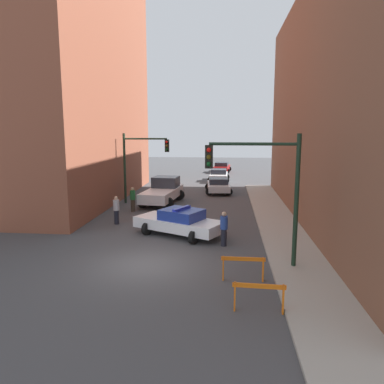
{
  "coord_description": "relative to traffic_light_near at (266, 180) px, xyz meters",
  "views": [
    {
      "loc": [
        3.24,
        -14.36,
        5.46
      ],
      "look_at": [
        1.13,
        7.48,
        1.79
      ],
      "focal_mm": 35.0,
      "sensor_mm": 36.0,
      "label": 1
    }
  ],
  "objects": [
    {
      "name": "police_car",
      "position": [
        -3.95,
        4.23,
        -2.81
      ],
      "size": [
        5.02,
        3.8,
        1.52
      ],
      "rotation": [
        0.0,
        0.0,
        1.09
      ],
      "color": "white",
      "rests_on": "ground_plane"
    },
    {
      "name": "pedestrian_corner",
      "position": [
        -7.83,
        9.67,
        -2.67
      ],
      "size": [
        0.43,
        0.43,
        1.66
      ],
      "rotation": [
        0.0,
        0.0,
        3.35
      ],
      "color": "#382D23",
      "rests_on": "ground_plane"
    },
    {
      "name": "barrier_mid",
      "position": [
        -0.88,
        -1.44,
        -2.91
      ],
      "size": [
        1.6,
        0.16,
        0.9
      ],
      "rotation": [
        0.0,
        0.0,
        -0.0
      ],
      "color": "orange",
      "rests_on": "ground_plane"
    },
    {
      "name": "pedestrian_sidewalk",
      "position": [
        -1.63,
        2.67,
        -2.67
      ],
      "size": [
        0.51,
        0.51,
        1.66
      ],
      "rotation": [
        0.0,
        0.0,
        0.68
      ],
      "color": "black",
      "rests_on": "ground_plane"
    },
    {
      "name": "pedestrian_crossing",
      "position": [
        -7.92,
        6.24,
        -2.67
      ],
      "size": [
        0.46,
        0.46,
        1.66
      ],
      "rotation": [
        0.0,
        0.0,
        5.06
      ],
      "color": "black",
      "rests_on": "ground_plane"
    },
    {
      "name": "parked_car_mid",
      "position": [
        -2.44,
        25.25,
        -2.86
      ],
      "size": [
        2.31,
        4.32,
        1.31
      ],
      "rotation": [
        0.0,
        0.0,
        -0.01
      ],
      "color": "silver",
      "rests_on": "ground_plane"
    },
    {
      "name": "sidewalk_right",
      "position": [
        1.47,
        -0.16,
        -3.47
      ],
      "size": [
        2.4,
        44.0,
        0.12
      ],
      "color": "#9E998E",
      "rests_on": "ground_plane"
    },
    {
      "name": "barrier_front",
      "position": [
        -0.5,
        -3.79,
        -2.91
      ],
      "size": [
        1.6,
        0.23,
        0.9
      ],
      "rotation": [
        0.0,
        0.0,
        -0.05
      ],
      "color": "orange",
      "rests_on": "ground_plane"
    },
    {
      "name": "parked_car_far",
      "position": [
        -2.27,
        33.79,
        -2.86
      ],
      "size": [
        2.53,
        4.45,
        1.31
      ],
      "rotation": [
        0.0,
        0.0,
        -0.09
      ],
      "color": "maroon",
      "rests_on": "ground_plane"
    },
    {
      "name": "ground_plane",
      "position": [
        -4.73,
        -0.16,
        -3.53
      ],
      "size": [
        120.0,
        120.0,
        0.0
      ],
      "primitive_type": "plane",
      "color": "#424244"
    },
    {
      "name": "white_truck",
      "position": [
        -6.31,
        12.78,
        -2.62
      ],
      "size": [
        3.03,
        5.59,
        1.9
      ],
      "rotation": [
        0.0,
        0.0,
        -0.11
      ],
      "color": "silver",
      "rests_on": "ground_plane"
    },
    {
      "name": "traffic_light_far",
      "position": [
        -8.03,
        12.56,
        -0.13
      ],
      "size": [
        3.44,
        0.35,
        5.2
      ],
      "color": "black",
      "rests_on": "ground_plane"
    },
    {
      "name": "parked_car_near",
      "position": [
        -2.3,
        17.8,
        -2.86
      ],
      "size": [
        2.5,
        4.43,
        1.31
      ],
      "rotation": [
        0.0,
        0.0,
        0.08
      ],
      "color": "silver",
      "rests_on": "ground_plane"
    },
    {
      "name": "traffic_light_near",
      "position": [
        0.0,
        0.0,
        0.0
      ],
      "size": [
        3.64,
        0.35,
        5.2
      ],
      "color": "black",
      "rests_on": "sidewalk_right"
    },
    {
      "name": "building_corner_left",
      "position": [
        -16.73,
        13.84,
        8.54
      ],
      "size": [
        14.0,
        20.0,
        24.14
      ],
      "color": "brown",
      "rests_on": "ground_plane"
    }
  ]
}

